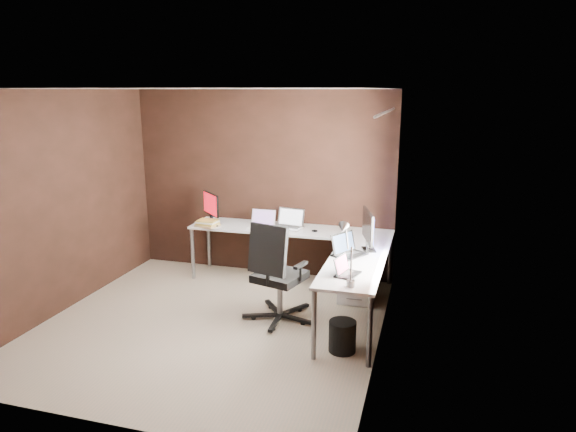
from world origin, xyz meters
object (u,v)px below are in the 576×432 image
object	(u,v)px
desk_lamp	(346,246)
wastebasket	(342,336)
office_chair	(278,292)
drawer_pedestal	(358,275)
laptop_black_small	(345,271)
monitor_right	(368,228)
monitor_left	(211,206)
laptop_white	(262,223)
book_stack	(207,223)
laptop_silver	(289,224)
laptop_black_big	(347,250)

from	to	relation	value
desk_lamp	wastebasket	bearing A→B (deg)	121.97
office_chair	wastebasket	size ratio (longest dim) A/B	3.65
drawer_pedestal	laptop_black_small	bearing A→B (deg)	-88.49
wastebasket	drawer_pedestal	bearing A→B (deg)	91.96
desk_lamp	monitor_right	bearing A→B (deg)	102.84
monitor_left	laptop_white	xyz separation A→B (m)	(0.74, -0.03, -0.18)
book_stack	laptop_black_small	bearing A→B (deg)	-32.57
book_stack	desk_lamp	xyz separation A→B (m)	(2.10, -1.55, 0.33)
laptop_black_small	drawer_pedestal	bearing A→B (deg)	16.38
drawer_pedestal	laptop_black_small	size ratio (longest dim) A/B	1.96
laptop_silver	book_stack	world-z (taller)	laptop_silver
drawer_pedestal	desk_lamp	xyz separation A→B (m)	(0.06, -1.40, 0.80)
monitor_right	wastebasket	bearing A→B (deg)	157.40
book_stack	desk_lamp	size ratio (longest dim) A/B	0.55
monitor_left	book_stack	xyz separation A→B (m)	(0.03, -0.20, -0.19)
office_chair	laptop_silver	bearing A→B (deg)	115.67
laptop_silver	laptop_white	bearing A→B (deg)	-161.21
drawer_pedestal	office_chair	xyz separation A→B (m)	(-0.76, -0.83, 0.03)
laptop_silver	desk_lamp	world-z (taller)	desk_lamp
book_stack	office_chair	size ratio (longest dim) A/B	0.28
laptop_white	desk_lamp	world-z (taller)	desk_lamp
laptop_white	laptop_black_small	distance (m)	2.02
drawer_pedestal	laptop_black_big	bearing A→B (deg)	-95.81
drawer_pedestal	book_stack	size ratio (longest dim) A/B	1.87
laptop_white	monitor_right	bearing A→B (deg)	-22.93
book_stack	office_chair	distance (m)	1.67
monitor_right	wastebasket	world-z (taller)	monitor_right
office_chair	laptop_white	bearing A→B (deg)	131.66
book_stack	laptop_silver	bearing A→B (deg)	12.28
monitor_left	office_chair	bearing A→B (deg)	1.83
desk_lamp	office_chair	distance (m)	1.26
drawer_pedestal	laptop_silver	world-z (taller)	laptop_silver
drawer_pedestal	monitor_right	bearing A→B (deg)	-66.57
book_stack	monitor_right	bearing A→B (deg)	-12.16
laptop_black_big	wastebasket	distance (m)	1.02
drawer_pedestal	book_stack	bearing A→B (deg)	175.70
laptop_silver	laptop_black_big	xyz separation A→B (m)	(0.92, -0.92, -0.00)
laptop_black_small	wastebasket	xyz separation A→B (m)	(0.01, -0.17, -0.62)
office_chair	wastebasket	xyz separation A→B (m)	(0.81, -0.50, -0.18)
drawer_pedestal	laptop_black_small	distance (m)	1.26
monitor_left	laptop_white	distance (m)	0.76
drawer_pedestal	laptop_black_big	size ratio (longest dim) A/B	1.38
desk_lamp	monitor_left	bearing A→B (deg)	157.25
monitor_left	laptop_black_small	distance (m)	2.60
laptop_black_small	desk_lamp	bearing A→B (deg)	-157.21
laptop_white	laptop_black_small	size ratio (longest dim) A/B	1.07
laptop_silver	book_stack	bearing A→B (deg)	-157.88
laptop_white	office_chair	xyz separation A→B (m)	(0.57, -1.16, -0.45)
laptop_black_big	office_chair	size ratio (longest dim) A/B	0.38
laptop_black_big	laptop_black_small	bearing A→B (deg)	-141.36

